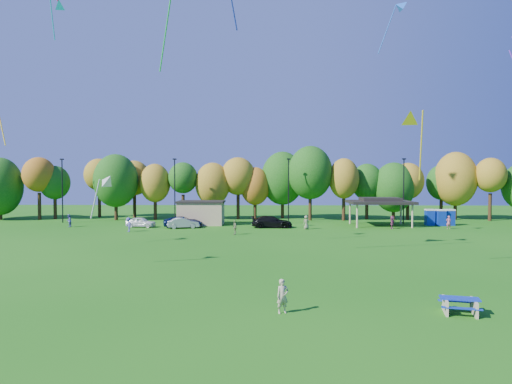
{
  "coord_description": "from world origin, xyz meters",
  "views": [
    {
      "loc": [
        -1.06,
        -23.79,
        6.62
      ],
      "look_at": [
        -1.76,
        6.0,
        5.58
      ],
      "focal_mm": 32.0,
      "sensor_mm": 36.0,
      "label": 1
    }
  ],
  "objects_px": {
    "picnic_table": "(460,304)",
    "car_c": "(183,222)",
    "kite_flyer": "(283,296)",
    "car_d": "(272,222)",
    "car_a": "(141,222)",
    "car_b": "(183,223)",
    "porta_potties": "(440,217)"
  },
  "relations": [
    {
      "from": "kite_flyer",
      "to": "car_d",
      "type": "relative_size",
      "value": 0.32
    },
    {
      "from": "porta_potties",
      "to": "kite_flyer",
      "type": "height_order",
      "value": "porta_potties"
    },
    {
      "from": "car_b",
      "to": "car_c",
      "type": "distance_m",
      "value": 1.16
    },
    {
      "from": "picnic_table",
      "to": "car_c",
      "type": "relative_size",
      "value": 0.41
    },
    {
      "from": "picnic_table",
      "to": "car_c",
      "type": "distance_m",
      "value": 41.78
    },
    {
      "from": "kite_flyer",
      "to": "car_c",
      "type": "height_order",
      "value": "kite_flyer"
    },
    {
      "from": "car_a",
      "to": "car_b",
      "type": "distance_m",
      "value": 5.82
    },
    {
      "from": "car_b",
      "to": "car_c",
      "type": "relative_size",
      "value": 0.8
    },
    {
      "from": "car_a",
      "to": "picnic_table",
      "type": "bearing_deg",
      "value": -135.44
    },
    {
      "from": "kite_flyer",
      "to": "car_b",
      "type": "distance_m",
      "value": 37.36
    },
    {
      "from": "porta_potties",
      "to": "car_a",
      "type": "bearing_deg",
      "value": -175.7
    },
    {
      "from": "kite_flyer",
      "to": "car_c",
      "type": "relative_size",
      "value": 0.33
    },
    {
      "from": "car_a",
      "to": "car_d",
      "type": "xyz_separation_m",
      "value": [
        16.96,
        -0.14,
        0.11
      ]
    },
    {
      "from": "porta_potties",
      "to": "car_c",
      "type": "relative_size",
      "value": 0.75
    },
    {
      "from": "car_b",
      "to": "car_d",
      "type": "xyz_separation_m",
      "value": [
        11.24,
        0.94,
        0.09
      ]
    },
    {
      "from": "car_a",
      "to": "car_c",
      "type": "distance_m",
      "value": 5.49
    },
    {
      "from": "porta_potties",
      "to": "kite_flyer",
      "type": "bearing_deg",
      "value": -119.55
    },
    {
      "from": "picnic_table",
      "to": "car_a",
      "type": "relative_size",
      "value": 0.54
    },
    {
      "from": "picnic_table",
      "to": "car_c",
      "type": "xyz_separation_m",
      "value": [
        -20.1,
        36.63,
        0.25
      ]
    },
    {
      "from": "porta_potties",
      "to": "car_b",
      "type": "relative_size",
      "value": 0.93
    },
    {
      "from": "car_c",
      "to": "car_d",
      "type": "height_order",
      "value": "car_d"
    },
    {
      "from": "car_b",
      "to": "car_c",
      "type": "height_order",
      "value": "car_c"
    },
    {
      "from": "kite_flyer",
      "to": "car_b",
      "type": "xyz_separation_m",
      "value": [
        -11.36,
        35.59,
        -0.16
      ]
    },
    {
      "from": "car_a",
      "to": "car_b",
      "type": "xyz_separation_m",
      "value": [
        5.72,
        -1.09,
        0.01
      ]
    },
    {
      "from": "porta_potties",
      "to": "picnic_table",
      "type": "bearing_deg",
      "value": -109.47
    },
    {
      "from": "picnic_table",
      "to": "kite_flyer",
      "type": "xyz_separation_m",
      "value": [
        -8.5,
        -0.1,
        0.38
      ]
    },
    {
      "from": "porta_potties",
      "to": "car_c",
      "type": "height_order",
      "value": "porta_potties"
    },
    {
      "from": "porta_potties",
      "to": "car_d",
      "type": "bearing_deg",
      "value": -172.15
    },
    {
      "from": "car_b",
      "to": "car_d",
      "type": "height_order",
      "value": "car_d"
    },
    {
      "from": "kite_flyer",
      "to": "car_d",
      "type": "bearing_deg",
      "value": 68.3
    },
    {
      "from": "porta_potties",
      "to": "car_b",
      "type": "distance_m",
      "value": 34.08
    },
    {
      "from": "picnic_table",
      "to": "kite_flyer",
      "type": "relative_size",
      "value": 1.26
    }
  ]
}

